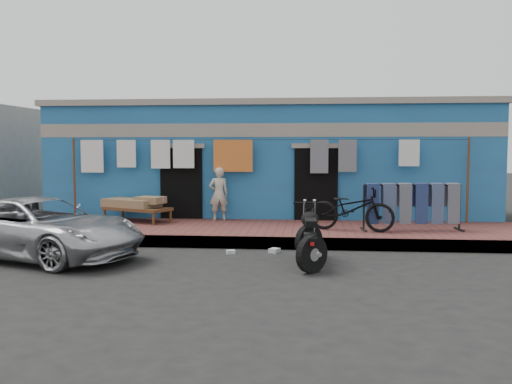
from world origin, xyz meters
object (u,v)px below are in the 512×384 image
at_px(motorcycle, 310,235).
at_px(bicycle, 352,204).
at_px(jeans_rack, 412,206).
at_px(charpoy, 137,209).
at_px(seated_person, 219,194).
at_px(car, 39,227).

bearing_deg(motorcycle, bicycle, 68.48).
bearing_deg(jeans_rack, charpoy, 171.95).
xyz_separation_m(charpoy, jeans_rack, (6.59, -0.93, 0.24)).
xyz_separation_m(seated_person, motorcycle, (2.33, -4.19, -0.38)).
xyz_separation_m(motorcycle, jeans_rack, (2.26, 2.82, 0.25)).
bearing_deg(bicycle, jeans_rack, -64.97).
distance_m(motorcycle, jeans_rack, 3.62).
bearing_deg(bicycle, charpoy, 94.07).
distance_m(car, seated_person, 4.94).
bearing_deg(bicycle, motorcycle, 177.18).
relative_size(car, bicycle, 2.24).
bearing_deg(charpoy, jeans_rack, -8.05).
height_order(car, bicycle, bicycle).
distance_m(seated_person, motorcycle, 4.81).
height_order(seated_person, charpoy, seated_person).
relative_size(car, charpoy, 2.11).
relative_size(bicycle, jeans_rack, 0.82).
distance_m(charpoy, jeans_rack, 6.66).
relative_size(motorcycle, charpoy, 0.85).
height_order(bicycle, motorcycle, bicycle).
bearing_deg(seated_person, jeans_rack, 144.95).
relative_size(seated_person, motorcycle, 0.79).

